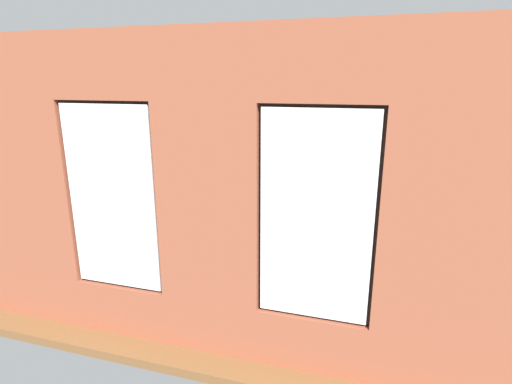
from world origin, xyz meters
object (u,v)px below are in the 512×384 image
couch_left (423,263)px  candle_jar (271,222)px  potted_plant_beside_window_right (75,250)px  potted_plant_by_left_couch (390,213)px  potted_plant_between_couches (380,283)px  remote_black (248,226)px  remote_gray (251,230)px  tv_flatscreen (137,179)px  couch_by_window (244,290)px  potted_plant_corner_near_left (423,198)px  potted_plant_corner_far_left (459,303)px  potted_plant_near_tv (134,218)px  cup_ceramic (240,221)px  media_console (140,216)px  potted_plant_foreground_right (186,179)px  coffee_table (248,230)px

couch_left → candle_jar: couch_left is taller
potted_plant_beside_window_right → potted_plant_by_left_couch: size_ratio=1.47×
potted_plant_between_couches → potted_plant_beside_window_right: bearing=2.3°
remote_black → remote_gray: bearing=-11.3°
candle_jar → tv_flatscreen: (2.50, -0.21, 0.47)m
remote_black → potted_plant_by_left_couch: bearing=71.1°
couch_by_window → candle_jar: bearing=-85.2°
couch_by_window → candle_jar: (0.15, -1.83, 0.18)m
remote_black → potted_plant_by_left_couch: (-2.14, -1.14, 0.06)m
potted_plant_corner_near_left → potted_plant_corner_far_left: size_ratio=1.17×
remote_black → potted_plant_corner_far_left: potted_plant_corner_far_left is taller
remote_black → potted_plant_beside_window_right: 2.47m
couch_by_window → potted_plant_near_tv: bearing=-26.1°
cup_ceramic → potted_plant_between_couches: potted_plant_between_couches is taller
couch_by_window → couch_left: bearing=-146.3°
potted_plant_between_couches → potted_plant_corner_far_left: size_ratio=1.01×
tv_flatscreen → potted_plant_corner_near_left: size_ratio=0.97×
candle_jar → potted_plant_beside_window_right: 2.82m
media_console → potted_plant_corner_near_left: size_ratio=1.01×
couch_left → potted_plant_beside_window_right: size_ratio=1.89×
potted_plant_corner_near_left → tv_flatscreen: bearing=15.4°
potted_plant_corner_far_left → potted_plant_foreground_right: bearing=-37.1°
potted_plant_corner_far_left → potted_plant_near_tv: bearing=-14.7°
remote_gray → media_console: bearing=-175.2°
potted_plant_between_couches → potted_plant_beside_window_right: potted_plant_beside_window_right is taller
potted_plant_between_couches → potted_plant_corner_far_left: 0.73m
potted_plant_near_tv → potted_plant_corner_far_left: size_ratio=1.11×
remote_black → potted_plant_near_tv: bearing=-114.8°
media_console → tv_flatscreen: size_ratio=1.04×
potted_plant_beside_window_right → coffee_table: bearing=-134.0°
candle_jar → potted_plant_corner_near_left: bearing=-146.6°
potted_plant_foreground_right → potted_plant_corner_far_left: potted_plant_foreground_right is taller
couch_by_window → remote_black: bearing=-73.5°
remote_gray → media_console: size_ratio=0.15×
remote_gray → potted_plant_near_tv: size_ratio=0.16×
cup_ceramic → tv_flatscreen: tv_flatscreen is taller
tv_flatscreen → potted_plant_corner_near_left: (-4.85, -1.34, -0.31)m
coffee_table → remote_black: 0.06m
couch_by_window → media_console: bearing=-37.5°
remote_gray → tv_flatscreen: (2.25, -0.49, 0.52)m
cup_ceramic → potted_plant_near_tv: 1.64m
potted_plant_corner_near_left → potted_plant_between_couches: bearing=77.8°
coffee_table → potted_plant_by_left_couch: potted_plant_by_left_couch is taller
potted_plant_between_couches → potted_plant_foreground_right: 5.04m
potted_plant_near_tv → potted_plant_between_couches: size_ratio=1.11×
cup_ceramic → potted_plant_foreground_right: potted_plant_foreground_right is taller
potted_plant_corner_near_left → potted_plant_beside_window_right: (4.41, 3.48, -0.07)m
coffee_table → potted_plant_corner_near_left: 3.20m
couch_left → remote_gray: 2.46m
cup_ceramic → tv_flatscreen: (2.00, -0.25, 0.48)m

